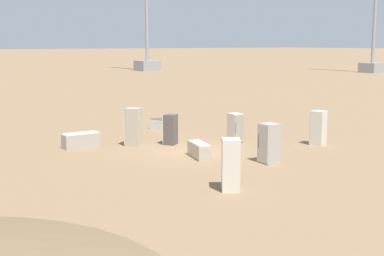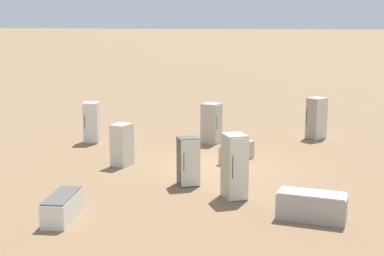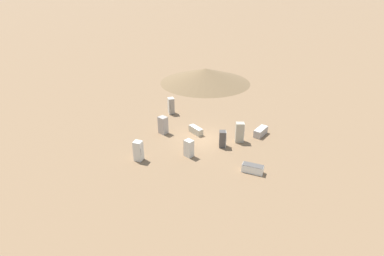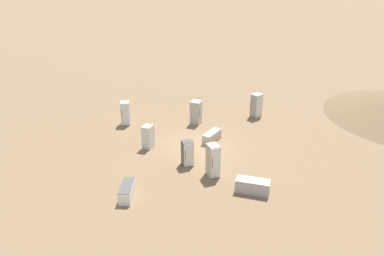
# 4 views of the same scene
# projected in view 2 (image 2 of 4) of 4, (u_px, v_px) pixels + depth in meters

# --- Properties ---
(ground_plane) EXTENTS (1000.00, 1000.00, 0.00)m
(ground_plane) POSITION_uv_depth(u_px,v_px,m) (214.00, 166.00, 19.57)
(ground_plane) COLOR #846647
(discarded_fridge_0) EXTENTS (1.78, 1.04, 0.68)m
(discarded_fridge_0) POSITION_uv_depth(u_px,v_px,m) (63.00, 207.00, 14.22)
(discarded_fridge_0) COLOR silver
(discarded_fridge_0) RESTS_ON ground_plane
(discarded_fridge_1) EXTENTS (0.85, 0.80, 1.77)m
(discarded_fridge_1) POSITION_uv_depth(u_px,v_px,m) (92.00, 123.00, 23.38)
(discarded_fridge_1) COLOR beige
(discarded_fridge_1) RESTS_ON ground_plane
(discarded_fridge_2) EXTENTS (0.84, 0.78, 1.75)m
(discarded_fridge_2) POSITION_uv_depth(u_px,v_px,m) (212.00, 123.00, 23.26)
(discarded_fridge_2) COLOR #A89E93
(discarded_fridge_2) RESTS_ON ground_plane
(discarded_fridge_3) EXTENTS (0.98, 0.94, 1.94)m
(discarded_fridge_3) POSITION_uv_depth(u_px,v_px,m) (235.00, 166.00, 15.87)
(discarded_fridge_3) COLOR #B2A88E
(discarded_fridge_3) RESTS_ON ground_plane
(discarded_fridge_4) EXTENTS (1.76, 1.02, 0.69)m
(discarded_fridge_4) POSITION_uv_depth(u_px,v_px,m) (237.00, 152.00, 20.29)
(discarded_fridge_4) COLOR #B2A88E
(discarded_fridge_4) RESTS_ON ground_plane
(discarded_fridge_5) EXTENTS (0.86, 0.87, 1.57)m
(discarded_fridge_5) POSITION_uv_depth(u_px,v_px,m) (188.00, 161.00, 17.20)
(discarded_fridge_5) COLOR #4C4742
(discarded_fridge_5) RESTS_ON ground_plane
(discarded_fridge_6) EXTENTS (0.71, 1.81, 0.75)m
(discarded_fridge_6) POSITION_uv_depth(u_px,v_px,m) (312.00, 206.00, 14.19)
(discarded_fridge_6) COLOR #A89E93
(discarded_fridge_6) RESTS_ON ground_plane
(discarded_fridge_7) EXTENTS (0.80, 0.67, 1.55)m
(discarded_fridge_7) POSITION_uv_depth(u_px,v_px,m) (122.00, 145.00, 19.61)
(discarded_fridge_7) COLOR beige
(discarded_fridge_7) RESTS_ON ground_plane
(discarded_fridge_8) EXTENTS (0.98, 0.94, 1.87)m
(discarded_fridge_8) POSITION_uv_depth(u_px,v_px,m) (316.00, 118.00, 24.16)
(discarded_fridge_8) COLOR beige
(discarded_fridge_8) RESTS_ON ground_plane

